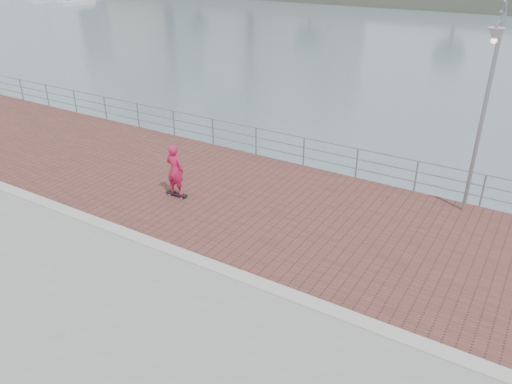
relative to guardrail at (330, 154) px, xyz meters
The scene contains 7 objects.
water 7.50m from the guardrail, 90.00° to the right, with size 400.00×400.00×0.00m, color slate.
brick_lane 3.47m from the guardrail, 90.00° to the right, with size 40.00×6.80×0.02m, color brown.
curb 7.03m from the guardrail, 90.00° to the right, with size 40.00×0.40×0.06m, color #B7B5AD.
guardrail is the anchor object (origin of this frame).
street_lamp 5.94m from the guardrail, 11.07° to the right, with size 0.43×1.24×5.85m.
skateboard 5.60m from the guardrail, 127.50° to the right, with size 0.75×0.23×0.09m.
skateboarder 5.57m from the guardrail, 127.50° to the right, with size 0.61×0.40×1.68m, color #C51A49.
Camera 1 is at (6.40, -8.37, 7.39)m, focal length 35.00 mm.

